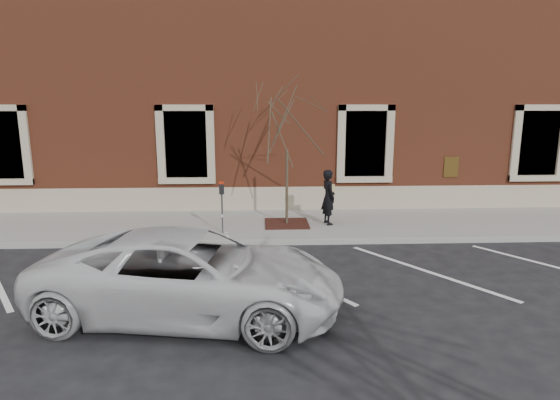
{
  "coord_description": "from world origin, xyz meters",
  "views": [
    {
      "loc": [
        -0.55,
        -12.15,
        3.77
      ],
      "look_at": [
        0.0,
        0.6,
        1.1
      ],
      "focal_mm": 30.0,
      "sensor_mm": 36.0,
      "label": 1
    }
  ],
  "objects_px": {
    "sapling": "(287,129)",
    "white_truck": "(191,275)",
    "parking_meter": "(222,197)",
    "man": "(328,197)"
  },
  "relations": [
    {
      "from": "man",
      "to": "white_truck",
      "type": "height_order",
      "value": "man"
    },
    {
      "from": "white_truck",
      "to": "parking_meter",
      "type": "bearing_deg",
      "value": 6.6
    },
    {
      "from": "parking_meter",
      "to": "sapling",
      "type": "bearing_deg",
      "value": 48.13
    },
    {
      "from": "man",
      "to": "parking_meter",
      "type": "xyz_separation_m",
      "value": [
        -3.12,
        -0.85,
        0.19
      ]
    },
    {
      "from": "sapling",
      "to": "white_truck",
      "type": "relative_size",
      "value": 0.75
    },
    {
      "from": "parking_meter",
      "to": "white_truck",
      "type": "height_order",
      "value": "parking_meter"
    },
    {
      "from": "man",
      "to": "sapling",
      "type": "distance_m",
      "value": 2.39
    },
    {
      "from": "man",
      "to": "white_truck",
      "type": "xyz_separation_m",
      "value": [
        -3.3,
        -5.74,
        -0.22
      ]
    },
    {
      "from": "parking_meter",
      "to": "white_truck",
      "type": "relative_size",
      "value": 0.27
    },
    {
      "from": "man",
      "to": "white_truck",
      "type": "distance_m",
      "value": 6.62
    }
  ]
}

